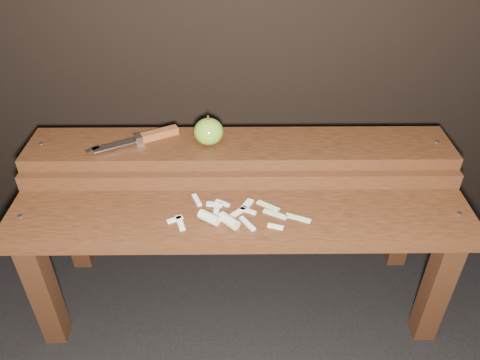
{
  "coord_description": "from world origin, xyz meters",
  "views": [
    {
      "loc": [
        -0.01,
        -0.96,
        1.19
      ],
      "look_at": [
        0.0,
        0.06,
        0.45
      ],
      "focal_mm": 35.0,
      "sensor_mm": 36.0,
      "label": 1
    }
  ],
  "objects_px": {
    "bench_rear_tier": "(240,169)",
    "knife": "(148,137)",
    "apple": "(209,131)",
    "bench_front_tier": "(240,237)"
  },
  "relations": [
    {
      "from": "knife",
      "to": "apple",
      "type": "bearing_deg",
      "value": -6.07
    },
    {
      "from": "bench_front_tier",
      "to": "knife",
      "type": "distance_m",
      "value": 0.39
    },
    {
      "from": "apple",
      "to": "knife",
      "type": "height_order",
      "value": "apple"
    },
    {
      "from": "bench_front_tier",
      "to": "apple",
      "type": "relative_size",
      "value": 13.88
    },
    {
      "from": "bench_rear_tier",
      "to": "knife",
      "type": "height_order",
      "value": "knife"
    },
    {
      "from": "bench_front_tier",
      "to": "knife",
      "type": "xyz_separation_m",
      "value": [
        -0.26,
        0.25,
        0.16
      ]
    },
    {
      "from": "bench_front_tier",
      "to": "apple",
      "type": "xyz_separation_m",
      "value": [
        -0.09,
        0.23,
        0.18
      ]
    },
    {
      "from": "knife",
      "to": "bench_front_tier",
      "type": "bearing_deg",
      "value": -43.86
    },
    {
      "from": "bench_rear_tier",
      "to": "apple",
      "type": "xyz_separation_m",
      "value": [
        -0.09,
        0.0,
        0.12
      ]
    },
    {
      "from": "bench_front_tier",
      "to": "bench_rear_tier",
      "type": "relative_size",
      "value": 1.0
    }
  ]
}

